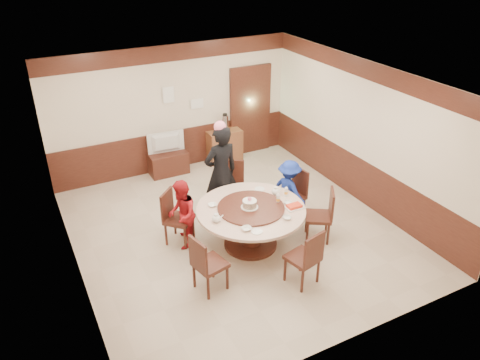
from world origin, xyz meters
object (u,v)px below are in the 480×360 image
birthday_cake (250,204)px  tv_stand (168,163)px  shrimp_platter (294,207)px  side_cabinet (224,146)px  banquet_table (251,219)px  person_standing (221,173)px  thermos (225,123)px  person_blue (289,190)px  television (167,143)px  person_red (182,214)px

birthday_cake → tv_stand: size_ratio=0.34×
shrimp_platter → side_cabinet: shrimp_platter is taller
banquet_table → person_standing: (-0.03, 1.10, 0.39)m
banquet_table → tv_stand: (-0.33, 3.26, -0.28)m
person_standing → side_cabinet: (1.12, 2.19, -0.55)m
shrimp_platter → thermos: thermos is taller
shrimp_platter → tv_stand: 3.75m
person_standing → person_blue: 1.31m
person_standing → birthday_cake: 1.11m
person_standing → birthday_cake: size_ratio=6.34×
birthday_cake → side_cabinet: 3.51m
person_blue → television: bearing=12.3°
banquet_table → person_red: 1.17m
shrimp_platter → thermos: 3.65m
person_red → tv_stand: size_ratio=1.46×
banquet_table → person_standing: 1.17m
tv_stand → thermos: (1.44, 0.03, 0.69)m
person_blue → television: 3.12m
person_red → tv_stand: (0.70, 2.71, -0.37)m
person_red → side_cabinet: (2.12, 2.74, -0.24)m
person_standing → thermos: bearing=-122.2°
person_standing → thermos: (1.14, 2.19, 0.02)m
thermos → person_blue: bearing=-90.8°
person_standing → person_blue: bearing=145.7°
birthday_cake → side_cabinet: size_ratio=0.36×
banquet_table → birthday_cake: 0.32m
shrimp_platter → side_cabinet: bearing=83.2°
person_red → thermos: person_red is taller
person_standing → television: person_standing is taller
tv_stand → thermos: 1.60m
tv_stand → shrimp_platter: bearing=-74.6°
person_blue → side_cabinet: bearing=-14.8°
person_red → birthday_cake: 1.17m
person_red → thermos: 3.49m
banquet_table → person_blue: bearing=24.0°
banquet_table → person_red: (-1.03, 0.55, 0.09)m
television → side_cabinet: 1.46m
person_standing → shrimp_platter: person_standing is taller
tv_stand → person_standing: bearing=-82.0°
birthday_cake → shrimp_platter: birthday_cake is taller
shrimp_platter → birthday_cake: bearing=154.7°
tv_stand → television: (0.00, 0.00, 0.49)m
birthday_cake → thermos: bearing=70.9°
person_red → birthday_cake: (1.00, -0.55, 0.23)m
person_red → television: person_red is taller
shrimp_platter → tv_stand: shrimp_platter is taller
banquet_table → television: bearing=95.8°
person_red → shrimp_platter: 1.90m
banquet_table → person_blue: size_ratio=1.56×
banquet_table → television: size_ratio=2.25×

